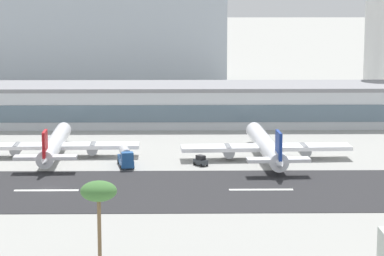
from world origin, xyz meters
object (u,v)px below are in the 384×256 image
object	(u,v)px
distant_hotel_block	(75,22)
service_fuel_truck_0	(126,157)
palm_tree_1	(99,193)
airliner_navy_tail_gate_1	(267,147)
airliner_red_tail_gate_0	(54,145)
control_tower	(376,15)
terminal_building	(162,104)
service_baggage_tug_1	(201,161)

from	to	relation	value
distant_hotel_block	service_fuel_truck_0	size ratio (longest dim) A/B	12.75
distant_hotel_block	palm_tree_1	xyz separation A→B (m)	(27.88, -214.93, -12.30)
airliner_navy_tail_gate_1	airliner_red_tail_gate_0	bearing A→B (deg)	83.29
control_tower	airliner_navy_tail_gate_1	size ratio (longest dim) A/B	1.09
control_tower	airliner_navy_tail_gate_1	distance (m)	87.17
airliner_navy_tail_gate_1	service_fuel_truck_0	xyz separation A→B (m)	(-30.25, -6.21, -0.86)
control_tower	distant_hotel_block	size ratio (longest dim) A/B	0.42
terminal_building	palm_tree_1	xyz separation A→B (m)	(-6.33, -118.35, 5.03)
service_baggage_tug_1	terminal_building	bearing A→B (deg)	151.68
control_tower	distant_hotel_block	world-z (taller)	control_tower
distant_hotel_block	palm_tree_1	world-z (taller)	distant_hotel_block
terminal_building	service_baggage_tug_1	distance (m)	53.99
service_fuel_truck_0	palm_tree_1	world-z (taller)	palm_tree_1
service_baggage_tug_1	palm_tree_1	world-z (taller)	palm_tree_1
airliner_red_tail_gate_0	palm_tree_1	distance (m)	76.36
service_baggage_tug_1	palm_tree_1	size ratio (longest dim) A/B	0.29
terminal_building	airliner_navy_tail_gate_1	distance (m)	53.03
palm_tree_1	terminal_building	bearing A→B (deg)	86.94
terminal_building	airliner_navy_tail_gate_1	bearing A→B (deg)	-63.50
airliner_navy_tail_gate_1	palm_tree_1	bearing A→B (deg)	154.32
airliner_navy_tail_gate_1	service_baggage_tug_1	distance (m)	15.65
airliner_navy_tail_gate_1	palm_tree_1	xyz separation A→B (m)	(-29.96, -70.95, 7.55)
airliner_red_tail_gate_0	airliner_navy_tail_gate_1	distance (m)	46.65
service_fuel_truck_0	service_baggage_tug_1	xyz separation A→B (m)	(15.77, 0.58, -0.98)
airliner_navy_tail_gate_1	palm_tree_1	size ratio (longest dim) A/B	3.61
distant_hotel_block	airliner_navy_tail_gate_1	xyz separation A→B (m)	(57.83, -143.98, -19.85)
distant_hotel_block	service_fuel_truck_0	distance (m)	154.11
terminal_building	airliner_navy_tail_gate_1	xyz separation A→B (m)	(23.63, -47.40, -2.52)
airliner_red_tail_gate_0	terminal_building	bearing A→B (deg)	-28.62
control_tower	distant_hotel_block	xyz separation A→B (m)	(-97.14, 70.35, -5.31)
airliner_red_tail_gate_0	service_fuel_truck_0	xyz separation A→B (m)	(16.29, -9.40, -0.71)
service_fuel_truck_0	distant_hotel_block	bearing A→B (deg)	-179.19
airliner_navy_tail_gate_1	service_fuel_truck_0	distance (m)	30.89
airliner_red_tail_gate_0	palm_tree_1	bearing A→B (deg)	-168.62
airliner_red_tail_gate_0	service_fuel_truck_0	size ratio (longest dim) A/B	4.68
distant_hotel_block	service_baggage_tug_1	bearing A→B (deg)	-73.84
terminal_building	service_fuel_truck_0	bearing A→B (deg)	-97.04
terminal_building	airliner_red_tail_gate_0	xyz separation A→B (m)	(-22.91, -44.22, -2.67)
control_tower	airliner_red_tail_gate_0	distance (m)	113.90
airliner_red_tail_gate_0	airliner_navy_tail_gate_1	xyz separation A→B (m)	(46.54, -3.18, 0.15)
control_tower	service_baggage_tug_1	world-z (taller)	control_tower
terminal_building	palm_tree_1	world-z (taller)	palm_tree_1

